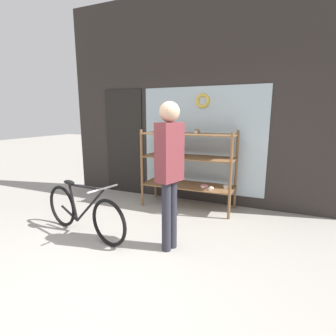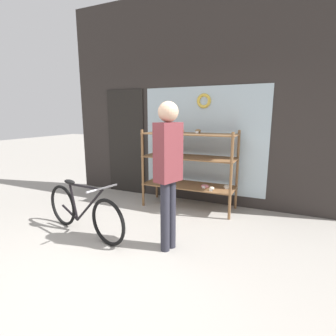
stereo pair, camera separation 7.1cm
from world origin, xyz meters
name	(u,v)px [view 2 (the right image)]	position (x,y,z in m)	size (l,w,h in m)	color
ground_plane	(109,272)	(0.00, 0.00, 0.00)	(30.00, 30.00, 0.00)	gray
storefront_facade	(192,104)	(-0.04, 2.63, 1.81)	(5.17, 0.13, 3.72)	#2D2826
display_case	(189,161)	(0.07, 2.21, 0.83)	(1.59, 0.58, 1.37)	brown
bicycle	(83,211)	(-0.86, 0.60, 0.33)	(1.59, 0.53, 0.74)	black
pedestrian	(168,165)	(0.36, 0.71, 1.05)	(0.27, 0.36, 1.76)	#282833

